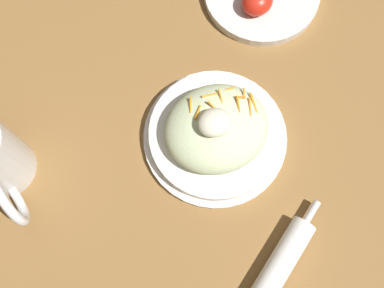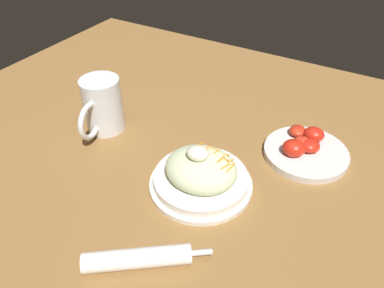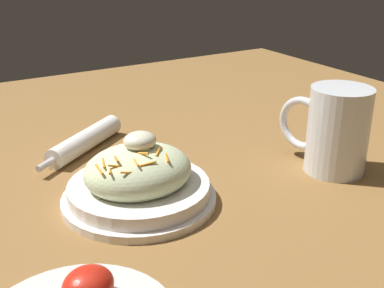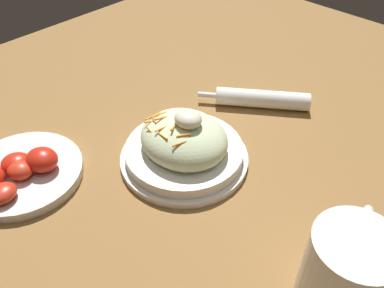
% 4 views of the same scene
% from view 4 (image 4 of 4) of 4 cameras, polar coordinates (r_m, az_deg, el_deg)
% --- Properties ---
extents(ground_plane, '(1.43, 1.43, 0.00)m').
position_cam_4_polar(ground_plane, '(0.65, 6.81, -4.78)').
color(ground_plane, olive).
extents(salad_plate, '(0.21, 0.21, 0.10)m').
position_cam_4_polar(salad_plate, '(0.66, -1.13, -0.23)').
color(salad_plate, white).
rests_on(salad_plate, ground_plane).
extents(beer_mug, '(0.09, 0.16, 0.13)m').
position_cam_4_polar(beer_mug, '(0.50, 20.51, -17.70)').
color(beer_mug, white).
rests_on(beer_mug, ground_plane).
extents(napkin_roll, '(0.19, 0.15, 0.03)m').
position_cam_4_polar(napkin_roll, '(0.80, 9.82, 6.33)').
color(napkin_roll, white).
rests_on(napkin_roll, ground_plane).
extents(tomato_plate, '(0.19, 0.19, 0.05)m').
position_cam_4_polar(tomato_plate, '(0.69, -23.00, -3.60)').
color(tomato_plate, silver).
rests_on(tomato_plate, ground_plane).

